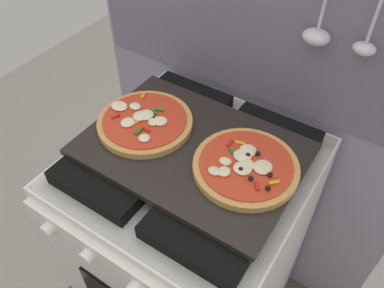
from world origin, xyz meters
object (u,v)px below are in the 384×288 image
at_px(stove, 192,244).
at_px(pizza_right, 246,166).
at_px(pizza_left, 146,121).
at_px(baking_tray, 192,149).

bearing_deg(stove, pizza_right, 3.00).
bearing_deg(pizza_left, pizza_right, 0.37).
height_order(pizza_left, pizza_right, pizza_right).
bearing_deg(stove, baking_tray, 90.00).
bearing_deg(baking_tray, pizza_right, 2.36).
distance_m(baking_tray, pizza_right, 0.15).
bearing_deg(baking_tray, stove, -90.00).
distance_m(baking_tray, pizza_left, 0.15).
height_order(stove, pizza_right, pizza_right).
relative_size(stove, baking_tray, 1.67).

